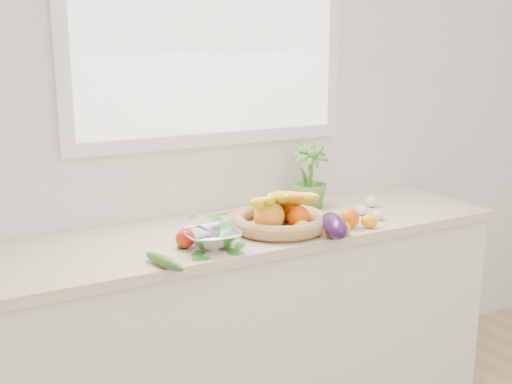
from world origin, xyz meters
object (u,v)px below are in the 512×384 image
fruit_basket (279,216)px  colander_with_spinach (212,233)px  potted_herb (309,178)px  cucumber (164,262)px  eggplant (334,226)px  apple (185,239)px

fruit_basket → colander_with_spinach: 0.35m
potted_herb → colander_with_spinach: (-0.64, -0.32, -0.08)m
potted_herb → fruit_basket: potted_herb is taller
cucumber → potted_herb: (0.87, 0.43, 0.12)m
cucumber → colander_with_spinach: 0.26m
potted_herb → colander_with_spinach: size_ratio=1.38×
cucumber → colander_with_spinach: size_ratio=0.97×
eggplant → cucumber: bearing=180.0°
fruit_basket → colander_with_spinach: size_ratio=2.22×
eggplant → potted_herb: potted_herb is taller
eggplant → fruit_basket: (-0.14, 0.19, 0.01)m
potted_herb → fruit_basket: bearing=-141.6°
apple → cucumber: (-0.14, -0.16, -0.02)m
colander_with_spinach → eggplant: bearing=-12.7°
apple → cucumber: bearing=-132.4°
apple → potted_herb: 0.78m
cucumber → potted_herb: size_ratio=0.70×
eggplant → potted_herb: size_ratio=0.74×
apple → potted_herb: bearing=20.8°
eggplant → colander_with_spinach: colander_with_spinach is taller
eggplant → potted_herb: (0.17, 0.43, 0.09)m
apple → colander_with_spinach: size_ratio=0.32×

